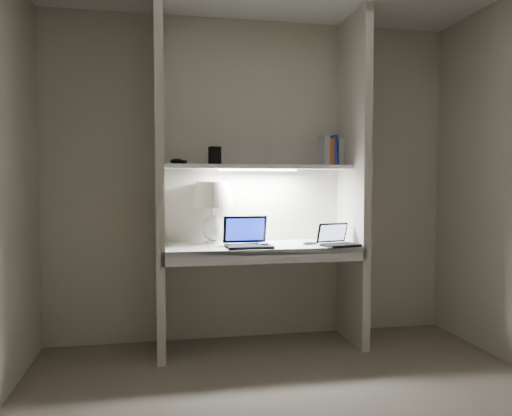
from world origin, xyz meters
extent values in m
cube|color=beige|center=(0.00, 1.50, 1.25)|extent=(3.20, 0.01, 2.50)
cube|color=beige|center=(-0.73, 1.23, 1.25)|extent=(0.06, 0.55, 2.50)
cube|color=beige|center=(0.73, 1.23, 1.25)|extent=(0.06, 0.55, 2.50)
cube|color=white|center=(0.00, 1.23, 0.75)|extent=(1.40, 0.55, 0.04)
cube|color=silver|center=(0.00, 0.96, 0.72)|extent=(1.46, 0.03, 0.10)
cube|color=silver|center=(0.00, 1.32, 1.35)|extent=(1.40, 0.36, 0.03)
cube|color=white|center=(0.00, 1.32, 1.33)|extent=(0.60, 0.04, 0.02)
cylinder|color=white|center=(-0.34, 1.37, 0.78)|extent=(0.12, 0.12, 0.02)
ellipsoid|color=white|center=(-0.34, 1.37, 0.89)|extent=(0.16, 0.16, 0.20)
cylinder|color=white|center=(-0.34, 1.37, 1.00)|extent=(0.03, 0.03, 0.09)
sphere|color=#FFD899|center=(-0.34, 1.37, 1.09)|extent=(0.05, 0.05, 0.05)
cube|color=black|center=(-0.11, 1.08, 0.78)|extent=(0.33, 0.23, 0.02)
cube|color=black|center=(-0.11, 1.08, 0.79)|extent=(0.28, 0.17, 0.00)
cube|color=black|center=(-0.12, 1.22, 0.89)|extent=(0.32, 0.07, 0.20)
cube|color=#182CD3|center=(-0.12, 1.21, 0.89)|extent=(0.28, 0.05, 0.16)
cube|color=black|center=(0.55, 1.02, 0.78)|extent=(0.29, 0.23, 0.02)
cube|color=black|center=(0.55, 1.02, 0.79)|extent=(0.24, 0.17, 0.00)
cube|color=black|center=(0.53, 1.13, 0.86)|extent=(0.26, 0.11, 0.15)
cube|color=silver|center=(0.53, 1.12, 0.86)|extent=(0.22, 0.09, 0.12)
cube|color=silver|center=(-0.03, 1.34, 0.84)|extent=(0.11, 0.08, 0.14)
ellipsoid|color=black|center=(-0.02, 1.07, 0.79)|extent=(0.10, 0.07, 0.03)
torus|color=black|center=(0.38, 1.19, 0.78)|extent=(0.12, 0.12, 0.01)
cube|color=#FAFF35|center=(-0.50, 1.30, 0.77)|extent=(0.07, 0.07, 0.00)
cube|color=#B9B9B9|center=(0.75, 1.42, 1.47)|extent=(0.04, 0.16, 0.21)
cube|color=#2A41A8|center=(0.72, 1.42, 1.49)|extent=(0.04, 0.16, 0.24)
cube|color=#B7B7B2|center=(0.68, 1.42, 1.47)|extent=(0.04, 0.16, 0.21)
cube|color=#2B35BC|center=(0.63, 1.42, 1.49)|extent=(0.03, 0.16, 0.24)
cube|color=orange|center=(0.60, 1.42, 1.47)|extent=(0.04, 0.16, 0.21)
cube|color=#BCBBC0|center=(0.56, 1.42, 1.49)|extent=(0.04, 0.16, 0.24)
cube|color=black|center=(-0.32, 1.36, 1.43)|extent=(0.10, 0.08, 0.14)
ellipsoid|color=black|center=(-0.60, 1.40, 1.39)|extent=(0.13, 0.11, 0.05)
camera|label=1|loc=(-0.74, -2.39, 1.24)|focal=35.00mm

